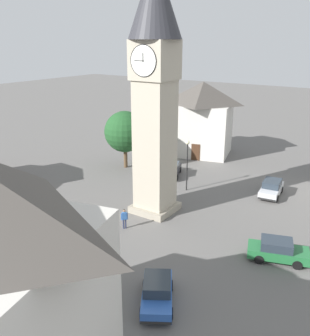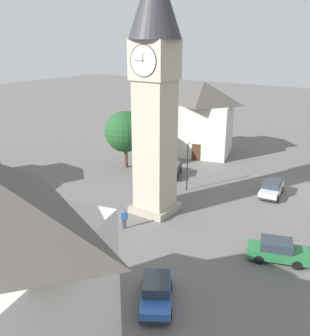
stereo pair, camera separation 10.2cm
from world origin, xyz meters
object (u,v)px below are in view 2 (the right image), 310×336
at_px(clock_tower, 155,71).
at_px(tree, 125,132).
at_px(car_blue_kerb, 172,169).
at_px(car_red_corner, 62,222).
at_px(car_black_far, 56,264).
at_px(car_silver_kerb, 272,188).
at_px(pedestrian, 124,217).
at_px(lamp_post, 187,158).
at_px(car_white_side, 277,250).
at_px(car_green_alley, 156,292).
at_px(building_terrace_right, 203,118).

xyz_separation_m(clock_tower, tree, (9.62, -7.97, -7.78)).
xyz_separation_m(clock_tower, car_blue_kerb, (3.51, -8.50, -11.36)).
relative_size(clock_tower, car_red_corner, 5.02).
bearing_deg(car_blue_kerb, car_black_far, 100.37).
height_order(car_silver_kerb, pedestrian, pedestrian).
height_order(car_black_far, lamp_post, lamp_post).
height_order(car_white_side, tree, tree).
height_order(car_black_far, tree, tree).
relative_size(clock_tower, pedestrian, 12.27).
relative_size(car_green_alley, lamp_post, 0.85).
xyz_separation_m(car_silver_kerb, lamp_post, (7.56, 3.45, 2.69)).
bearing_deg(car_green_alley, clock_tower, -55.36).
height_order(clock_tower, pedestrian, clock_tower).
distance_m(car_blue_kerb, building_terrace_right, 10.51).
height_order(clock_tower, car_blue_kerb, clock_tower).
relative_size(car_black_far, tree, 0.62).
bearing_deg(car_white_side, car_blue_kerb, -34.60).
bearing_deg(car_white_side, building_terrace_right, -50.76).
bearing_deg(pedestrian, lamp_post, -90.66).
xyz_separation_m(car_green_alley, lamp_post, (7.10, -15.99, 2.69)).
relative_size(car_blue_kerb, car_black_far, 1.06).
bearing_deg(building_terrace_right, car_blue_kerb, 97.71).
relative_size(car_blue_kerb, pedestrian, 2.64).
xyz_separation_m(car_blue_kerb, car_black_far, (-3.68, 20.09, 0.00)).
bearing_deg(car_red_corner, building_terrace_right, -88.27).
xyz_separation_m(car_silver_kerb, car_white_side, (-3.96, 11.06, 0.00)).
height_order(car_blue_kerb, building_terrace_right, building_terrace_right).
bearing_deg(building_terrace_right, car_red_corner, 91.73).
xyz_separation_m(car_red_corner, building_terrace_right, (0.77, -25.35, 4.07)).
xyz_separation_m(car_green_alley, building_terrace_right, (11.87, -28.32, 4.07)).
bearing_deg(car_blue_kerb, lamp_post, 141.87).
height_order(car_silver_kerb, tree, tree).
distance_m(car_blue_kerb, car_silver_kerb, 11.05).
xyz_separation_m(car_blue_kerb, car_red_corner, (0.53, 15.74, 0.00)).
bearing_deg(car_green_alley, car_silver_kerb, -91.34).
bearing_deg(pedestrian, car_blue_kerb, -75.17).
xyz_separation_m(car_white_side, car_green_alley, (4.41, 8.38, 0.00)).
xyz_separation_m(car_blue_kerb, car_white_side, (-14.98, 10.34, 0.00)).
relative_size(car_silver_kerb, lamp_post, 0.83).
relative_size(building_terrace_right, lamp_post, 1.83).
bearing_deg(car_black_far, car_blue_kerb, -79.63).
xyz_separation_m(pedestrian, building_terrace_right, (4.65, -22.27, 3.82)).
bearing_deg(car_silver_kerb, pedestrian, 60.20).
height_order(clock_tower, tree, clock_tower).
distance_m(car_red_corner, car_black_far, 6.05).
height_order(clock_tower, car_white_side, clock_tower).
relative_size(car_white_side, lamp_post, 0.86).
xyz_separation_m(car_blue_kerb, building_terrace_right, (1.30, -9.60, 4.07)).
height_order(car_silver_kerb, lamp_post, lamp_post).
bearing_deg(car_blue_kerb, car_white_side, 145.40).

